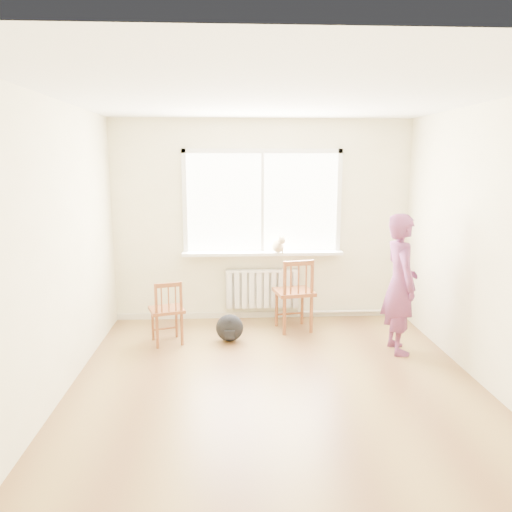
{
  "coord_description": "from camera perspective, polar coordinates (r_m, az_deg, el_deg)",
  "views": [
    {
      "loc": [
        -0.44,
        -4.44,
        2.14
      ],
      "look_at": [
        -0.14,
        1.2,
        1.07
      ],
      "focal_mm": 35.0,
      "sensor_mm": 36.0,
      "label": 1
    }
  ],
  "objects": [
    {
      "name": "floor",
      "position": [
        4.95,
        2.44,
        -14.91
      ],
      "size": [
        4.5,
        4.5,
        0.0
      ],
      "primitive_type": "plane",
      "color": "olive",
      "rests_on": "ground"
    },
    {
      "name": "ceiling",
      "position": [
        4.5,
        2.73,
        17.85
      ],
      "size": [
        4.5,
        4.5,
        0.0
      ],
      "primitive_type": "plane",
      "rotation": [
        3.14,
        0.0,
        0.0
      ],
      "color": "white",
      "rests_on": "back_wall"
    },
    {
      "name": "back_wall",
      "position": [
        6.75,
        0.7,
        4.0
      ],
      "size": [
        4.0,
        0.01,
        2.7
      ],
      "primitive_type": "cube",
      "color": "#F2EAC2",
      "rests_on": "ground"
    },
    {
      "name": "window",
      "position": [
        6.7,
        0.72,
        6.63
      ],
      "size": [
        2.12,
        0.05,
        1.42
      ],
      "color": "white",
      "rests_on": "back_wall"
    },
    {
      "name": "windowsill",
      "position": [
        6.71,
        0.76,
        0.33
      ],
      "size": [
        2.15,
        0.22,
        0.04
      ],
      "primitive_type": "cube",
      "color": "white",
      "rests_on": "back_wall"
    },
    {
      "name": "radiator",
      "position": [
        6.83,
        0.74,
        -3.7
      ],
      "size": [
        1.0,
        0.12,
        0.55
      ],
      "color": "white",
      "rests_on": "back_wall"
    },
    {
      "name": "heating_pipe",
      "position": [
        7.15,
        10.82,
        -6.22
      ],
      "size": [
        1.4,
        0.04,
        0.04
      ],
      "primitive_type": "cylinder",
      "rotation": [
        0.0,
        1.57,
        0.0
      ],
      "color": "silver",
      "rests_on": "back_wall"
    },
    {
      "name": "baseboard",
      "position": [
        7.01,
        0.69,
        -6.7
      ],
      "size": [
        4.0,
        0.03,
        0.08
      ],
      "primitive_type": "cube",
      "color": "beige",
      "rests_on": "ground"
    },
    {
      "name": "chair_left",
      "position": [
        6.02,
        -10.1,
        -6.35
      ],
      "size": [
        0.48,
        0.47,
        0.77
      ],
      "rotation": [
        0.0,
        0.0,
        3.46
      ],
      "color": "brown",
      "rests_on": "floor"
    },
    {
      "name": "chair_right",
      "position": [
        6.38,
        4.49,
        -4.43
      ],
      "size": [
        0.54,
        0.52,
        0.94
      ],
      "rotation": [
        0.0,
        0.0,
        3.33
      ],
      "color": "brown",
      "rests_on": "floor"
    },
    {
      "name": "person",
      "position": [
        5.84,
        16.16,
        -3.07
      ],
      "size": [
        0.39,
        0.58,
        1.59
      ],
      "primitive_type": "imported",
      "rotation": [
        0.0,
        0.0,
        1.59
      ],
      "color": "#C24066",
      "rests_on": "floor"
    },
    {
      "name": "cat",
      "position": [
        6.62,
        2.57,
        1.24
      ],
      "size": [
        0.23,
        0.36,
        0.25
      ],
      "rotation": [
        0.0,
        0.0,
        0.33
      ],
      "color": "#D2B68F",
      "rests_on": "windowsill"
    },
    {
      "name": "backpack",
      "position": [
        6.09,
        -3.03,
        -8.2
      ],
      "size": [
        0.36,
        0.29,
        0.33
      ],
      "primitive_type": "ellipsoid",
      "rotation": [
        0.0,
        0.0,
        0.14
      ],
      "color": "black",
      "rests_on": "floor"
    }
  ]
}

